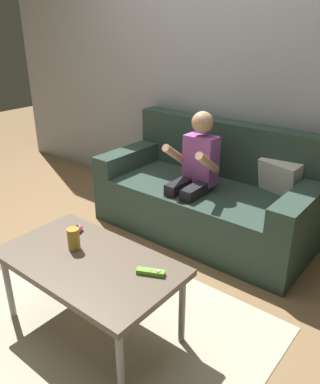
% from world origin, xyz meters
% --- Properties ---
extents(ground_plane, '(10.39, 10.39, 0.00)m').
position_xyz_m(ground_plane, '(0.00, 0.00, 0.00)').
color(ground_plane, olive).
extents(wall_back, '(5.19, 0.05, 2.50)m').
position_xyz_m(wall_back, '(0.00, 1.43, 1.25)').
color(wall_back, '#999EA8').
rests_on(wall_back, ground).
extents(couch, '(1.70, 0.80, 0.85)m').
position_xyz_m(couch, '(0.25, 1.04, 0.29)').
color(couch, '#2D4238').
rests_on(couch, ground).
extents(person_seated_on_couch, '(0.35, 0.42, 0.99)m').
position_xyz_m(person_seated_on_couch, '(0.22, 0.86, 0.56)').
color(person_seated_on_couch, black).
rests_on(person_seated_on_couch, ground).
extents(coffee_table, '(0.98, 0.56, 0.46)m').
position_xyz_m(coffee_table, '(0.37, -0.33, 0.42)').
color(coffee_table, brown).
rests_on(coffee_table, ground).
extents(area_rug, '(1.83, 1.44, 0.01)m').
position_xyz_m(area_rug, '(0.37, -0.33, 0.00)').
color(area_rug, '#BCB299').
rests_on(area_rug, ground).
extents(game_remote_lime_near_edge, '(0.14, 0.09, 0.03)m').
position_xyz_m(game_remote_lime_near_edge, '(0.71, -0.22, 0.47)').
color(game_remote_lime_near_edge, '#72C638').
rests_on(game_remote_lime_near_edge, coffee_table).
extents(nunchuk_pink, '(0.07, 0.10, 0.05)m').
position_xyz_m(nunchuk_pink, '(0.11, -0.17, 0.48)').
color(nunchuk_pink, pink).
rests_on(nunchuk_pink, coffee_table).
extents(soda_can, '(0.07, 0.07, 0.12)m').
position_xyz_m(soda_can, '(0.23, -0.30, 0.52)').
color(soda_can, '#B78C2D').
rests_on(soda_can, coffee_table).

